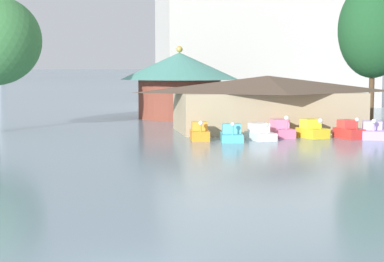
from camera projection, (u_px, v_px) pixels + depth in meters
The scene contains 11 objects.
pedal_boat_orange at pixel (200, 133), 51.67m from camera, with size 1.60×2.71×1.57m.
pedal_boat_cyan at pixel (232, 134), 50.90m from camera, with size 2.03×3.11×1.54m.
pedal_boat_white at pixel (260, 133), 51.84m from camera, with size 1.98×3.04×1.41m.
pedal_boat_pink at pixel (281, 130), 53.59m from camera, with size 1.74×2.76×1.83m.
pedal_boat_yellow at pixel (312, 130), 53.33m from camera, with size 2.26×2.80×1.61m.
pedal_boat_red at pixel (348, 131), 52.73m from camera, with size 1.84×2.82×1.72m.
pedal_boat_lavender at pixel (372, 132), 52.64m from camera, with size 2.58×3.33×1.65m.
boathouse at pixel (267, 102), 58.41m from camera, with size 16.78×9.05×4.85m.
green_roof_pavilion at pixel (180, 80), 72.91m from camera, with size 12.83×12.83×7.83m.
shoreline_tree_right at pixel (373, 30), 65.59m from camera, with size 6.83×6.83×13.96m.
background_building_block at pixel (262, 32), 96.45m from camera, with size 29.60×18.11×21.11m.
Camera 1 is at (-1.04, -17.77, 5.73)m, focal length 62.71 mm.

